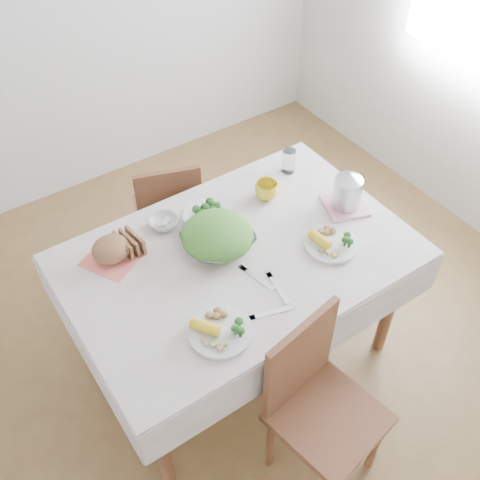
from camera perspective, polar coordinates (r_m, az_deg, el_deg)
floor at (r=3.06m, az=-0.10°, el=-11.26°), size 3.60×3.60×0.00m
dining_table at (r=2.75m, az=-0.11°, el=-6.95°), size 1.40×0.90×0.75m
tablecloth at (r=2.46m, az=-0.12°, el=-1.51°), size 1.50×1.00×0.01m
chair_near at (r=2.38m, az=9.10°, el=-17.08°), size 0.46×0.46×0.89m
chair_far at (r=3.18m, az=-7.44°, el=3.89°), size 0.46×0.46×0.80m
salad_bowl at (r=2.47m, az=-2.29°, el=0.02°), size 0.32×0.32×0.07m
dinner_plate_left at (r=2.18m, az=-2.03°, el=-9.27°), size 0.31×0.31×0.02m
dinner_plate_right at (r=2.52m, az=9.23°, el=-0.40°), size 0.30×0.30×0.02m
broccoli_plate at (r=2.62m, az=-3.53°, el=2.48°), size 0.23×0.23×0.02m
napkin at (r=2.50m, az=-12.76°, el=-1.73°), size 0.30×0.30×0.00m
bread_loaf at (r=2.46m, az=-12.96°, el=-0.84°), size 0.22×0.21×0.10m
fruit_bowl at (r=2.59m, az=-7.74°, el=1.78°), size 0.15×0.15×0.04m
yellow_mug at (r=2.70m, az=2.72°, el=5.06°), size 0.12×0.12×0.09m
glass_tumbler at (r=2.86m, az=4.95°, el=8.01°), size 0.09×0.09×0.13m
pink_tray at (r=2.72m, az=10.60°, el=3.45°), size 0.24×0.24×0.02m
electric_kettle at (r=2.64m, az=10.93°, el=5.27°), size 0.16×0.16×0.19m
fork_left at (r=2.36m, az=1.76°, el=-3.88°), size 0.06×0.19×0.00m
fork_right at (r=2.33m, az=3.85°, el=-4.87°), size 0.05×0.18×0.00m
knife at (r=2.25m, az=3.16°, el=-7.39°), size 0.19×0.08×0.00m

